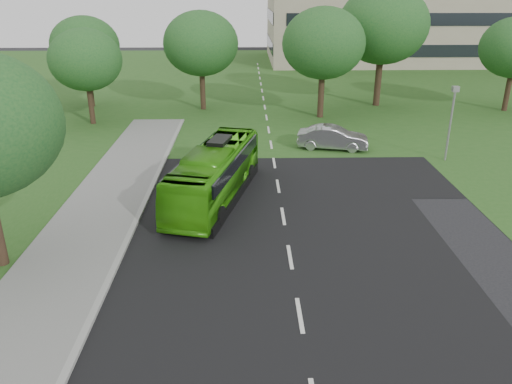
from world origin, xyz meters
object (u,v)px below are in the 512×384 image
tree_park_f (85,46)px  bus (215,173)px  sedan (333,138)px  tree_park_a (85,60)px  tree_park_c (324,43)px  tree_park_d (383,25)px  tree_park_b (201,44)px  camera_pole (452,113)px

tree_park_f → bus: 26.07m
bus → sedan: bearing=62.5°
tree_park_a → tree_park_c: 19.15m
tree_park_a → tree_park_d: bearing=14.1°
tree_park_b → tree_park_f: size_ratio=1.06×
tree_park_d → tree_park_b: bearing=-175.6°
tree_park_d → bus: tree_park_d is taller
tree_park_c → bus: size_ratio=0.90×
tree_park_b → tree_park_f: 10.65m
sedan → camera_pole: (6.94, -2.65, 2.30)m
tree_park_d → sedan: bearing=-115.2°
tree_park_b → sedan: bearing=-51.2°
tree_park_f → bus: size_ratio=0.80×
tree_park_b → tree_park_c: bearing=-17.2°
tree_park_c → tree_park_d: 7.55m
tree_park_a → camera_pole: 27.50m
tree_park_c → camera_pole: 13.79m
tree_park_c → sedan: 10.58m
camera_pole → tree_park_f: bearing=127.7°
bus → tree_park_d: bearing=71.7°
tree_park_b → tree_park_d: size_ratio=0.81×
tree_park_b → tree_park_f: tree_park_b is taller
sedan → camera_pole: bearing=-98.9°
tree_park_c → sedan: bearing=-92.7°
tree_park_a → camera_pole: bearing=-21.2°
camera_pole → tree_park_c: bearing=97.6°
tree_park_d → bus: size_ratio=1.06×
tree_park_c → camera_pole: size_ratio=1.89×
tree_park_a → bus: tree_park_a is taller
tree_park_a → tree_park_f: tree_park_f is taller
tree_park_c → tree_park_b: bearing=162.8°
tree_park_b → bus: size_ratio=0.85×
tree_park_d → bus: 26.94m
bus → camera_pole: bearing=36.3°
tree_park_a → tree_park_f: size_ratio=0.93×
tree_park_c → bus: tree_park_c is taller
tree_park_b → bus: tree_park_b is taller
sedan → camera_pole: 7.78m
tree_park_b → tree_park_f: (-10.55, 1.38, -0.29)m
bus → sedan: bus is taller
tree_park_b → tree_park_c: (10.34, -3.21, 0.32)m
tree_park_a → tree_park_d: 25.88m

